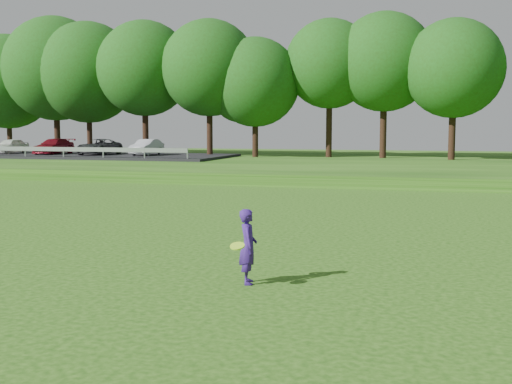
# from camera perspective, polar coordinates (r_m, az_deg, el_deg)

# --- Properties ---
(ground) EXTENTS (140.00, 140.00, 0.00)m
(ground) POSITION_cam_1_polar(r_m,az_deg,el_deg) (11.87, -0.35, -8.42)
(ground) COLOR #19440D
(ground) RESTS_ON ground
(berm) EXTENTS (130.00, 30.00, 0.60)m
(berm) POSITION_cam_1_polar(r_m,az_deg,el_deg) (45.22, 11.95, 2.39)
(berm) COLOR #19440D
(berm) RESTS_ON ground
(walking_path) EXTENTS (130.00, 1.60, 0.04)m
(walking_path) POSITION_cam_1_polar(r_m,az_deg,el_deg) (31.34, 10.06, 0.43)
(walking_path) COLOR gray
(walking_path) RESTS_ON ground
(treeline) EXTENTS (104.00, 7.00, 15.00)m
(treeline) POSITION_cam_1_polar(r_m,az_deg,el_deg) (49.41, 12.49, 11.72)
(treeline) COLOR #1E4610
(treeline) RESTS_ON berm
(parking_lot) EXTENTS (24.00, 9.00, 1.38)m
(parking_lot) POSITION_cam_1_polar(r_m,az_deg,el_deg) (51.64, -15.78, 3.49)
(parking_lot) COLOR black
(parking_lot) RESTS_ON berm
(woman) EXTENTS (0.49, 0.93, 1.41)m
(woman) POSITION_cam_1_polar(r_m,az_deg,el_deg) (11.96, -0.72, -4.86)
(woman) COLOR navy
(woman) RESTS_ON ground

